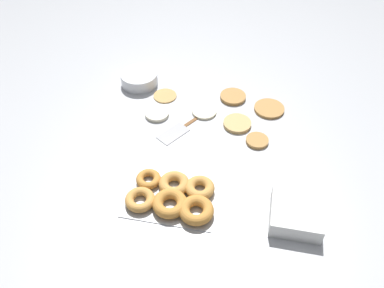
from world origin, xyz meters
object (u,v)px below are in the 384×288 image
at_px(pancake_1, 237,124).
at_px(spatula, 179,130).
at_px(batter_bowl, 139,78).
at_px(container_stack, 296,214).
at_px(pancake_2, 157,114).
at_px(pancake_4, 204,111).
at_px(pancake_0, 269,109).
at_px(donut_tray, 174,196).
at_px(pancake_6, 257,141).
at_px(pancake_3, 165,95).
at_px(pancake_5, 233,97).

relative_size(pancake_1, spatula, 0.44).
bearing_deg(batter_bowl, container_stack, -41.12).
distance_m(pancake_1, pancake_2, 0.31).
relative_size(pancake_4, batter_bowl, 0.62).
height_order(pancake_4, spatula, pancake_4).
distance_m(pancake_0, batter_bowl, 0.55).
height_order(pancake_0, pancake_1, pancake_1).
bearing_deg(pancake_1, container_stack, -60.65).
height_order(pancake_1, donut_tray, donut_tray).
relative_size(pancake_2, donut_tray, 0.32).
bearing_deg(pancake_6, pancake_2, 169.41).
xyz_separation_m(pancake_3, pancake_4, (0.17, -0.07, 0.00)).
relative_size(pancake_2, pancake_3, 0.98).
distance_m(batter_bowl, container_stack, 0.86).
distance_m(pancake_1, batter_bowl, 0.47).
relative_size(pancake_0, pancake_5, 1.13).
relative_size(pancake_4, donut_tray, 0.33).
bearing_deg(pancake_5, pancake_1, -77.24).
bearing_deg(pancake_3, pancake_1, -20.56).
relative_size(pancake_4, spatula, 0.40).
distance_m(batter_bowl, spatula, 0.34).
distance_m(donut_tray, batter_bowl, 0.63).
xyz_separation_m(pancake_1, pancake_4, (-0.13, 0.05, -0.00)).
bearing_deg(container_stack, pancake_5, 114.97).
distance_m(pancake_1, pancake_3, 0.33).
xyz_separation_m(donut_tray, spatula, (-0.06, 0.32, -0.02)).
bearing_deg(pancake_0, pancake_1, -135.03).
xyz_separation_m(pancake_6, batter_bowl, (-0.51, 0.26, 0.02)).
height_order(pancake_0, donut_tray, donut_tray).
bearing_deg(pancake_5, container_stack, -65.03).
height_order(pancake_3, spatula, pancake_3).
height_order(pancake_5, batter_bowl, batter_bowl).
height_order(donut_tray, container_stack, container_stack).
relative_size(pancake_5, batter_bowl, 0.68).
distance_m(pancake_4, container_stack, 0.56).
relative_size(donut_tray, batter_bowl, 1.90).
bearing_deg(pancake_4, donut_tray, -92.44).
bearing_deg(container_stack, pancake_2, 143.86).
height_order(pancake_3, container_stack, container_stack).
bearing_deg(donut_tray, batter_bowl, 116.28).
relative_size(pancake_0, spatula, 0.49).
bearing_deg(pancake_4, batter_bowl, 156.21).
bearing_deg(pancake_1, pancake_4, 160.45).
bearing_deg(spatula, pancake_6, 122.80).
height_order(pancake_3, pancake_5, pancake_5).
bearing_deg(container_stack, pancake_1, 119.35).
bearing_deg(container_stack, batter_bowl, 138.88).
bearing_deg(spatula, pancake_4, -178.36).
xyz_separation_m(pancake_6, donut_tray, (-0.23, -0.31, 0.01)).
bearing_deg(pancake_4, pancake_0, 14.74).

